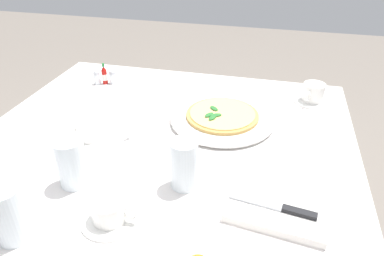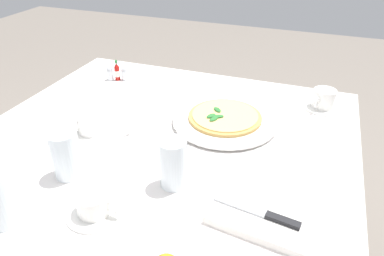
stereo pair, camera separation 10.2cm
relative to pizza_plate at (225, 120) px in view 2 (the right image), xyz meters
The scene contains 14 objects.
dining_table 0.28m from the pizza_plate, 51.11° to the left, with size 1.13×1.13×0.74m.
pizza_plate is the anchor object (origin of this frame).
pizza 0.01m from the pizza_plate, 35.54° to the left, with size 0.23×0.23×0.02m.
coffee_cup_far_right 0.51m from the pizza_plate, 71.20° to the left, with size 0.13×0.13×0.06m.
coffee_cup_center_back 0.42m from the pizza_plate, 28.59° to the left, with size 0.13×0.13×0.06m.
coffee_cup_near_left 0.36m from the pizza_plate, 143.23° to the right, with size 0.13×0.13×0.07m.
water_glass_far_left 0.50m from the pizza_plate, 51.94° to the left, with size 0.07×0.07×0.13m.
water_glass_right_edge 0.34m from the pizza_plate, 83.41° to the left, with size 0.07×0.07×0.13m.
napkin_folded 0.43m from the pizza_plate, 116.23° to the left, with size 0.23×0.16×0.02m.
dinner_knife 0.43m from the pizza_plate, 115.92° to the left, with size 0.20×0.05×0.01m.
hot_sauce_bottle 0.53m from the pizza_plate, 20.33° to the right, with size 0.02×0.02×0.08m.
salt_shaker 0.56m from the pizza_plate, 18.35° to the right, with size 0.03×0.03×0.06m.
pepper_shaker 0.51m from the pizza_plate, 22.48° to the right, with size 0.03×0.03×0.06m.
menu_card 0.28m from the pizza_plate, 27.85° to the left, with size 0.02×0.09×0.06m.
Camera 2 is at (-0.40, 0.77, 1.33)m, focal length 33.37 mm.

